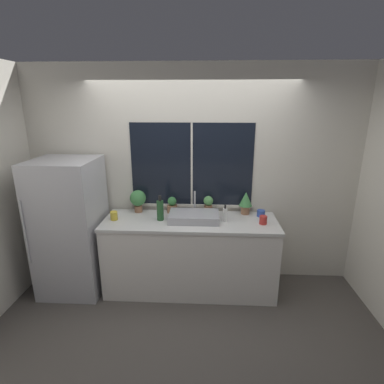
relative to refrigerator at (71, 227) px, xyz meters
name	(u,v)px	position (x,y,z in m)	size (l,w,h in m)	color
ground_plane	(189,304)	(1.44, -0.28, -0.82)	(14.00, 14.00, 0.00)	#4C4742
wall_back	(192,176)	(1.44, 0.43, 0.53)	(8.00, 0.09, 2.70)	silver
wall_left	(61,163)	(-0.64, 1.22, 0.53)	(0.06, 7.00, 2.70)	silver
wall_right	(335,166)	(3.51, 1.22, 0.53)	(0.06, 7.00, 2.70)	silver
counter	(190,255)	(1.44, 0.04, -0.36)	(2.06, 0.67, 0.91)	white
refrigerator	(71,227)	(0.00, 0.00, 0.00)	(0.72, 0.73, 1.63)	#B7B7BC
sink	(194,216)	(1.48, 0.05, 0.14)	(0.58, 0.41, 0.30)	#ADADB2
potted_plant_far_left	(138,199)	(0.77, 0.29, 0.27)	(0.20, 0.20, 0.28)	#9E6B4C
potted_plant_center_left	(172,205)	(1.20, 0.29, 0.19)	(0.13, 0.13, 0.20)	#9E6B4C
potted_plant_center_right	(208,204)	(1.65, 0.29, 0.22)	(0.12, 0.12, 0.22)	#9E6B4C
potted_plant_far_right	(246,201)	(2.11, 0.29, 0.26)	(0.16, 0.16, 0.28)	#9E6B4C
soap_bottle	(225,214)	(1.84, 0.04, 0.18)	(0.05, 0.05, 0.20)	white
bottle_tall	(160,210)	(1.09, 0.04, 0.22)	(0.08, 0.08, 0.30)	#235128
mug_blue	(261,213)	(2.29, 0.21, 0.14)	(0.10, 0.10, 0.08)	#3351AD
mug_red	(263,220)	(2.28, -0.02, 0.15)	(0.09, 0.09, 0.10)	#B72D28
mug_yellow	(114,216)	(0.54, 0.01, 0.15)	(0.08, 0.08, 0.10)	gold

